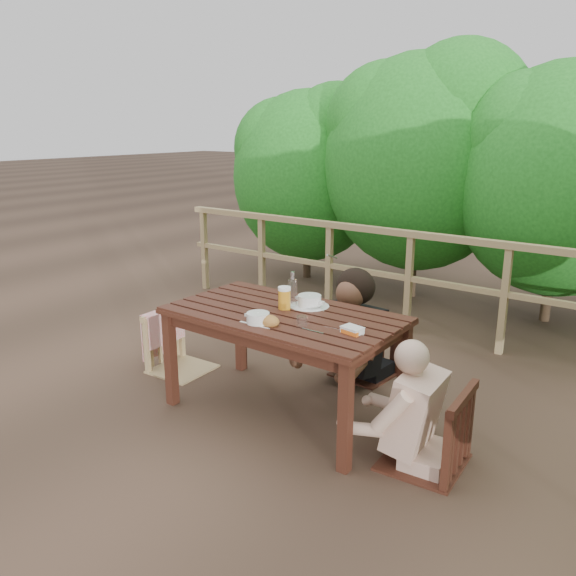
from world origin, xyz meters
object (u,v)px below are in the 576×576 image
Objects in this scene: table at (284,364)px; chair_right at (428,390)px; woman at (368,292)px; bottle at (293,290)px; chair_left at (180,318)px; chair_far at (366,323)px; butter_tub at (352,331)px; diner_right at (434,368)px; bread_roll at (270,321)px; beer_glass at (284,299)px; tumbler at (302,322)px; soup_near at (258,319)px; soup_far at (310,302)px.

chair_right is at bearing -1.76° from table.
woman is 0.80m from bottle.
chair_left is (-1.11, 0.08, 0.10)m from table.
chair_far is 1.10m from butter_tub.
chair_right is 0.77× the size of diner_right.
chair_left is 0.95× the size of chair_right.
bottle is 2.03× the size of butter_tub.
bread_roll is 0.51× the size of bottle.
beer_glass reaches higher than tumbler.
woman is at bearing 96.05° from tumbler.
beer_glass is (-1.11, 0.10, 0.33)m from chair_right.
table is 0.71m from butter_tub.
beer_glass is at bearing 81.78° from woman.
diner_right is (2.21, -0.11, 0.17)m from chair_left.
soup_near is 0.29m from tumbler.
tumbler is (0.30, -0.31, -0.09)m from bottle.
soup_near is at bearing -151.59° from butter_tub.
chair_left is at bearing -172.94° from soup_far.
diner_right is at bearing -4.85° from beer_glass.
table is 1.12m from chair_left.
bread_roll is 0.43m from bottle.
woman reaches higher than soup_far.
butter_tub is at bearing -29.94° from soup_far.
tumbler is (-0.83, -0.13, 0.14)m from diner_right.
beer_glass is at bearing 96.88° from soup_near.
soup_far is 2.15× the size of butter_tub.
chair_right is 7.23× the size of bread_roll.
soup_far is at bearing 74.45° from table.
diner_right is 1.16m from bottle.
chair_far is at bearing 96.16° from tumbler.
woman is 1.19m from soup_near.
table is at bearing -57.37° from beer_glass.
chair_far is at bearing 80.28° from table.
beer_glass reaches higher than chair_far.
butter_tub is (-0.49, -0.05, 0.27)m from chair_right.
chair_right is 3.70× the size of bottle.
diner_right is at bearing -13.76° from soup_far.
woman is at bearing 123.37° from butter_tub.
table is at bearing -95.28° from chair_right.
soup_near is at bearing -90.02° from table.
woman reaches higher than beer_glass.
chair_left is 5.37× the size of beer_glass.
woman is (0.15, 0.91, 0.34)m from table.
beer_glass is (-1.14, 0.10, 0.18)m from diner_right.
soup_far is at bearing -107.67° from chair_right.
bottle reaches higher than tumbler.
bottle is at bearing 169.78° from butter_tub.
tumbler is at bearing -79.18° from chair_far.
woman reaches higher than chair_far.
butter_tub is at bearing -88.14° from chair_right.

